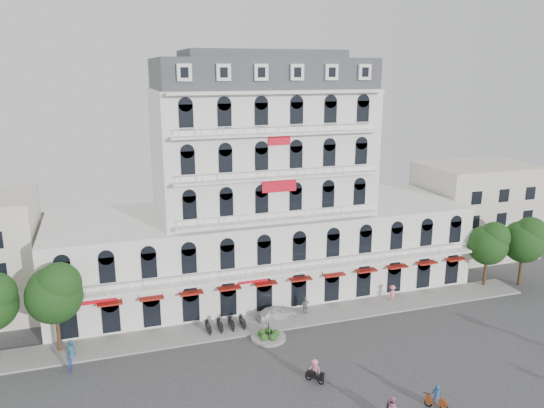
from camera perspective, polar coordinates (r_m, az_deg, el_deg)
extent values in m
plane|color=#38383A|center=(46.09, 5.72, -17.07)|extent=(120.00, 120.00, 0.00)
cube|color=gray|center=(53.35, 1.76, -12.26)|extent=(53.00, 4.00, 0.16)
cube|color=silver|center=(59.51, -1.15, -4.75)|extent=(45.00, 14.00, 9.00)
cube|color=silver|center=(56.87, -1.21, 5.78)|extent=(22.00, 12.00, 13.00)
cube|color=#2D3035|center=(56.23, -1.25, 13.87)|extent=(21.56, 11.76, 3.00)
cube|color=#2D3035|center=(56.25, -1.27, 15.80)|extent=(15.84, 8.64, 0.80)
cube|color=maroon|center=(53.20, 1.23, -8.28)|extent=(40.50, 1.00, 0.15)
cube|color=#B50B1C|center=(51.59, 0.78, 2.07)|extent=(3.50, 0.10, 1.40)
cube|color=beige|center=(74.73, 20.94, -0.53)|extent=(14.00, 10.00, 12.00)
cylinder|color=gray|center=(49.95, -0.38, -14.17)|extent=(3.20, 3.20, 0.24)
cylinder|color=black|center=(49.58, -0.38, -13.38)|extent=(0.08, 0.08, 1.40)
sphere|color=#264D19|center=(49.99, 0.41, -13.72)|extent=(0.70, 0.70, 0.70)
sphere|color=#264D19|center=(50.41, -0.37, -13.46)|extent=(0.70, 0.70, 0.70)
sphere|color=#264D19|center=(50.00, -1.16, -13.72)|extent=(0.70, 0.70, 0.70)
sphere|color=#264D19|center=(49.31, -0.89, -14.15)|extent=(0.70, 0.70, 0.70)
sphere|color=#264D19|center=(49.29, 0.09, -14.16)|extent=(0.70, 0.70, 0.70)
cylinder|color=#382314|center=(50.64, -22.01, -12.66)|extent=(0.36, 0.36, 3.74)
sphere|color=black|center=(49.25, -22.39, -9.12)|extent=(4.76, 4.76, 4.76)
sphere|color=black|center=(48.51, -21.94, -8.02)|extent=(3.74, 3.74, 3.74)
sphere|color=black|center=(49.31, -22.90, -8.28)|extent=(3.40, 3.40, 3.40)
cylinder|color=#382314|center=(64.96, 21.94, -6.77)|extent=(0.36, 0.36, 3.43)
sphere|color=black|center=(63.96, 22.20, -4.16)|extent=(4.37, 4.37, 4.37)
sphere|color=black|center=(63.77, 22.80, -3.32)|extent=(3.43, 3.43, 3.43)
sphere|color=black|center=(63.74, 21.80, -3.59)|extent=(3.12, 3.12, 3.12)
cylinder|color=#382314|center=(66.81, 25.15, -6.43)|extent=(0.36, 0.36, 3.65)
sphere|color=black|center=(65.78, 25.46, -3.72)|extent=(4.65, 4.65, 4.65)
sphere|color=black|center=(65.62, 26.05, -2.84)|extent=(3.65, 3.65, 3.65)
sphere|color=black|center=(65.53, 25.09, -3.13)|extent=(3.32, 3.32, 3.32)
imported|color=silver|center=(53.18, 0.48, -11.61)|extent=(4.22, 2.13, 1.38)
imported|color=pink|center=(40.27, 12.85, -20.47)|extent=(0.71, 0.84, 1.52)
cube|color=brown|center=(42.66, 17.26, -19.67)|extent=(1.29, 1.33, 0.35)
torus|color=black|center=(42.89, 16.47, -19.85)|extent=(0.50, 0.52, 0.60)
torus|color=black|center=(42.75, 18.00, -20.10)|extent=(0.50, 0.52, 0.60)
imported|color=navy|center=(42.30, 17.33, -18.92)|extent=(0.87, 0.88, 1.53)
cube|color=black|center=(43.89, 4.61, -17.96)|extent=(1.22, 1.38, 0.35)
torus|color=black|center=(43.82, 5.27, -18.45)|extent=(0.47, 0.54, 0.60)
torus|color=black|center=(44.25, 3.94, -18.06)|extent=(0.47, 0.54, 0.60)
imported|color=pink|center=(43.54, 4.63, -17.21)|extent=(1.07, 1.13, 1.53)
imported|color=navy|center=(49.75, -20.81, -14.39)|extent=(0.88, 0.65, 1.65)
imported|color=slate|center=(54.02, 3.60, -10.88)|extent=(1.21, 0.70, 1.94)
imported|color=pink|center=(58.13, 12.81, -9.38)|extent=(1.21, 0.70, 1.86)
imported|color=navy|center=(47.66, -20.92, -15.84)|extent=(0.62, 0.66, 1.52)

